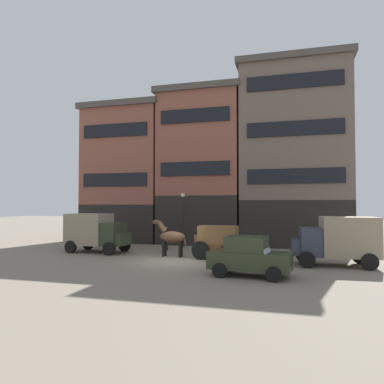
% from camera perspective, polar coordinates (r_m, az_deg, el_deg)
% --- Properties ---
extents(ground_plane, '(120.00, 120.00, 0.00)m').
position_cam_1_polar(ground_plane, '(21.13, -3.01, -10.91)').
color(ground_plane, slate).
extents(building_far_left, '(7.37, 7.19, 12.03)m').
position_cam_1_polar(building_far_left, '(33.70, -9.57, 2.85)').
color(building_far_left, black).
rests_on(building_far_left, ground_plane).
extents(building_center_left, '(7.16, 7.19, 12.87)m').
position_cam_1_polar(building_center_left, '(31.47, 1.97, 3.92)').
color(building_center_left, black).
rests_on(building_center_left, ground_plane).
extents(building_center_right, '(8.71, 7.19, 14.57)m').
position_cam_1_polar(building_center_right, '(30.74, 15.93, 5.71)').
color(building_center_right, black).
rests_on(building_center_right, ground_plane).
extents(cargo_wagon, '(3.00, 1.71, 1.98)m').
position_cam_1_polar(cargo_wagon, '(21.86, 4.04, -7.57)').
color(cargo_wagon, brown).
rests_on(cargo_wagon, ground_plane).
extents(draft_horse, '(2.35, 0.73, 2.30)m').
position_cam_1_polar(draft_horse, '(22.61, -3.36, -7.06)').
color(draft_horse, '#513823').
rests_on(draft_horse, ground_plane).
extents(delivery_truck_near, '(4.48, 2.45, 2.62)m').
position_cam_1_polar(delivery_truck_near, '(25.43, -15.02, -6.07)').
color(delivery_truck_near, '#2D3823').
rests_on(delivery_truck_near, ground_plane).
extents(delivery_truck_far, '(4.44, 2.35, 2.62)m').
position_cam_1_polar(delivery_truck_far, '(20.76, 22.13, -6.98)').
color(delivery_truck_far, '#333847').
rests_on(delivery_truck_far, ground_plane).
extents(sedan_dark, '(3.86, 2.21, 1.83)m').
position_cam_1_polar(sedan_dark, '(16.88, 9.08, -10.07)').
color(sedan_dark, '#2D3823').
rests_on(sedan_dark, ground_plane).
extents(pedestrian_officer, '(0.50, 0.50, 1.79)m').
position_cam_1_polar(pedestrian_officer, '(25.81, -4.21, -7.04)').
color(pedestrian_officer, black).
rests_on(pedestrian_officer, ground_plane).
extents(streetlamp_curbside, '(0.32, 0.32, 4.12)m').
position_cam_1_polar(streetlamp_curbside, '(27.28, -1.46, -3.21)').
color(streetlamp_curbside, black).
rests_on(streetlamp_curbside, ground_plane).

